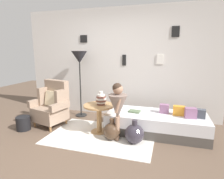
# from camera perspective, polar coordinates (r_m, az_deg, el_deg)

# --- Properties ---
(ground_plane) EXTENTS (12.00, 12.00, 0.00)m
(ground_plane) POSITION_cam_1_polar(r_m,az_deg,el_deg) (3.24, -7.90, -18.13)
(ground_plane) COLOR brown
(gallery_wall) EXTENTS (4.80, 0.12, 2.60)m
(gallery_wall) POSITION_cam_1_polar(r_m,az_deg,el_deg) (4.66, 1.88, 7.94)
(gallery_wall) COLOR silver
(gallery_wall) RESTS_ON ground
(rug) EXTENTS (1.98, 1.31, 0.01)m
(rug) POSITION_cam_1_polar(r_m,az_deg,el_deg) (3.73, -3.21, -13.70)
(rug) COLOR silver
(rug) RESTS_ON ground
(armchair) EXTENTS (0.85, 0.71, 0.97)m
(armchair) POSITION_cam_1_polar(r_m,az_deg,el_deg) (4.32, -17.65, -4.54)
(armchair) COLOR #9E7042
(armchair) RESTS_ON ground
(daybed) EXTENTS (1.91, 0.81, 0.40)m
(daybed) POSITION_cam_1_polar(r_m,az_deg,el_deg) (3.86, 13.10, -9.93)
(daybed) COLOR #4C4742
(daybed) RESTS_ON ground
(pillow_head) EXTENTS (0.20, 0.14, 0.16)m
(pillow_head) POSITION_cam_1_polar(r_m,az_deg,el_deg) (3.80, 25.01, -6.61)
(pillow_head) COLOR #474C56
(pillow_head) RESTS_ON daybed
(pillow_mid) EXTENTS (0.21, 0.15, 0.19)m
(pillow_mid) POSITION_cam_1_polar(r_m,az_deg,el_deg) (3.72, 22.62, -6.57)
(pillow_mid) COLOR gray
(pillow_mid) RESTS_ON daybed
(pillow_back) EXTENTS (0.22, 0.13, 0.18)m
(pillow_back) POSITION_cam_1_polar(r_m,az_deg,el_deg) (3.80, 19.56, -6.03)
(pillow_back) COLOR orange
(pillow_back) RESTS_ON daybed
(pillow_extra) EXTENTS (0.18, 0.13, 0.17)m
(pillow_extra) POSITION_cam_1_polar(r_m,az_deg,el_deg) (3.85, 15.50, -5.59)
(pillow_extra) COLOR gray
(pillow_extra) RESTS_ON daybed
(side_table) EXTENTS (0.61, 0.61, 0.57)m
(side_table) POSITION_cam_1_polar(r_m,az_deg,el_deg) (3.74, -3.92, -6.94)
(side_table) COLOR tan
(side_table) RESTS_ON ground
(vase_striped) EXTENTS (0.20, 0.20, 0.27)m
(vase_striped) POSITION_cam_1_polar(r_m,az_deg,el_deg) (3.67, -3.34, -2.93)
(vase_striped) COLOR brown
(vase_striped) RESTS_ON side_table
(floor_lamp) EXTENTS (0.38, 0.38, 1.59)m
(floor_lamp) POSITION_cam_1_polar(r_m,az_deg,el_deg) (4.60, -9.79, 8.69)
(floor_lamp) COLOR black
(floor_lamp) RESTS_ON ground
(person_child) EXTENTS (0.34, 0.34, 1.05)m
(person_child) POSITION_cam_1_polar(r_m,az_deg,el_deg) (3.35, 1.73, -4.55)
(person_child) COLOR #A37A60
(person_child) RESTS_ON ground
(book_on_daybed) EXTENTS (0.24, 0.18, 0.03)m
(book_on_daybed) POSITION_cam_1_polar(r_m,az_deg,el_deg) (3.81, 6.77, -6.57)
(book_on_daybed) COLOR #5C7252
(book_on_daybed) RESTS_ON daybed
(demijohn_near) EXTENTS (0.31, 0.31, 0.40)m
(demijohn_near) POSITION_cam_1_polar(r_m,az_deg,el_deg) (3.53, -0.02, -12.44)
(demijohn_near) COLOR #473323
(demijohn_near) RESTS_ON ground
(demijohn_far) EXTENTS (0.34, 0.34, 0.43)m
(demijohn_far) POSITION_cam_1_polar(r_m,az_deg,el_deg) (3.42, 6.79, -13.10)
(demijohn_far) COLOR #332D38
(demijohn_far) RESTS_ON ground
(magazine_basket) EXTENTS (0.28, 0.28, 0.28)m
(magazine_basket) POSITION_cam_1_polar(r_m,az_deg,el_deg) (4.34, -25.19, -9.20)
(magazine_basket) COLOR black
(magazine_basket) RESTS_ON ground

